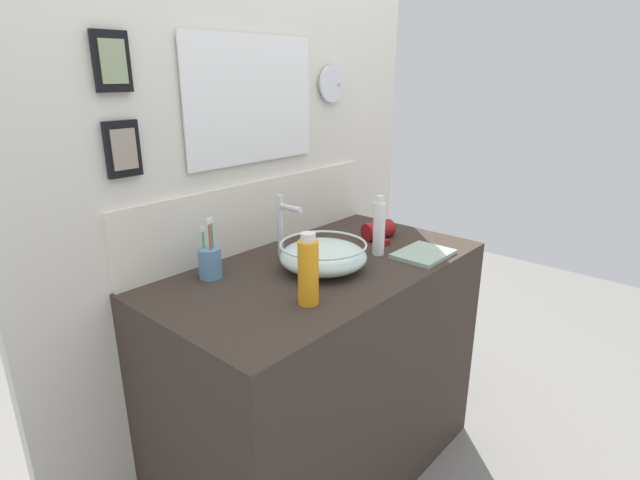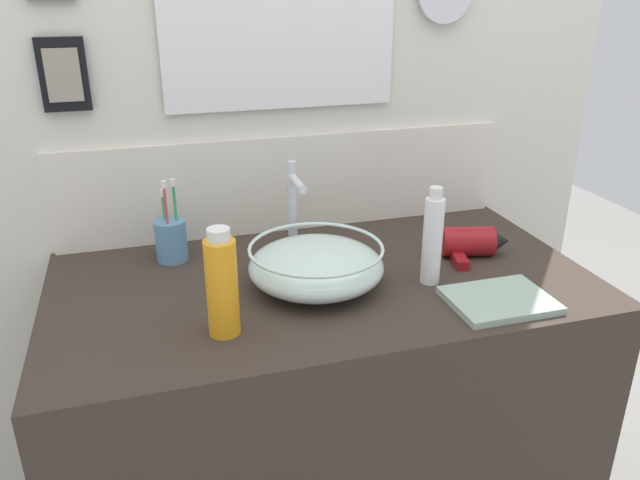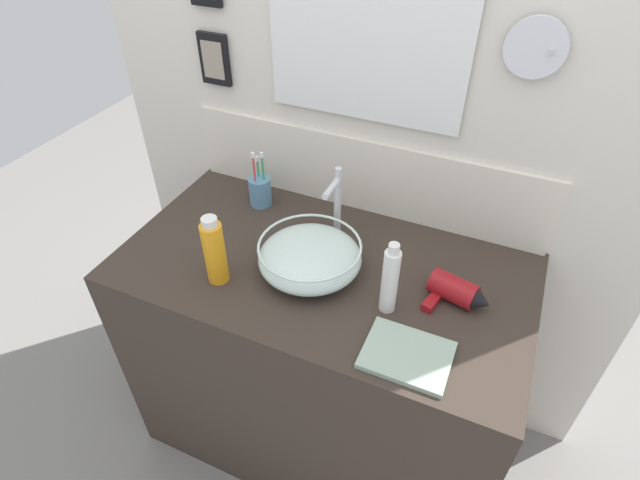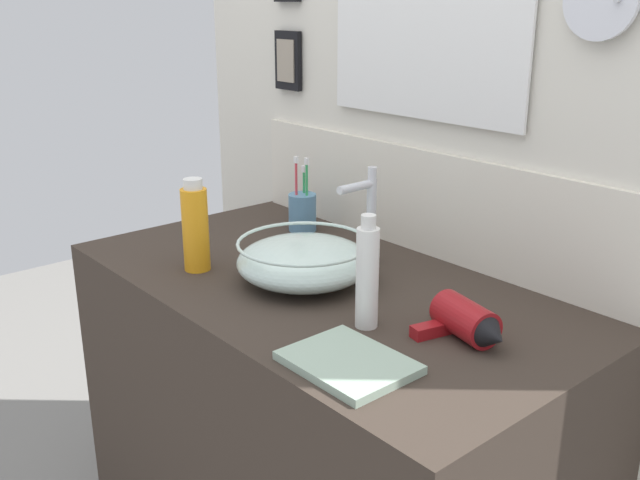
% 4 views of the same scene
% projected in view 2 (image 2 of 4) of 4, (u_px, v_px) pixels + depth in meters
% --- Properties ---
extents(vanity_counter, '(1.26, 0.67, 0.91)m').
position_uv_depth(vanity_counter, '(323.00, 434.00, 1.64)').
color(vanity_counter, '#382D26').
rests_on(vanity_counter, ground).
extents(back_panel, '(1.87, 0.10, 2.43)m').
position_uv_depth(back_panel, '(284.00, 118.00, 1.67)').
color(back_panel, silver).
rests_on(back_panel, ground).
extents(glass_bowl_sink, '(0.31, 0.31, 0.10)m').
position_uv_depth(glass_bowl_sink, '(316.00, 265.00, 1.41)').
color(glass_bowl_sink, silver).
rests_on(glass_bowl_sink, vanity_counter).
extents(faucet, '(0.02, 0.12, 0.24)m').
position_uv_depth(faucet, '(294.00, 202.00, 1.55)').
color(faucet, silver).
rests_on(faucet, vanity_counter).
extents(hair_drier, '(0.18, 0.14, 0.07)m').
position_uv_depth(hair_drier, '(473.00, 243.00, 1.57)').
color(hair_drier, maroon).
rests_on(hair_drier, vanity_counter).
extents(toothbrush_cup, '(0.08, 0.08, 0.21)m').
position_uv_depth(toothbrush_cup, '(171.00, 239.00, 1.54)').
color(toothbrush_cup, '#598CB2').
rests_on(toothbrush_cup, vanity_counter).
extents(soap_dispenser, '(0.06, 0.06, 0.22)m').
position_uv_depth(soap_dispenser, '(222.00, 285.00, 1.20)').
color(soap_dispenser, orange).
rests_on(soap_dispenser, vanity_counter).
extents(spray_bottle, '(0.04, 0.04, 0.23)m').
position_uv_depth(spray_bottle, '(433.00, 239.00, 1.41)').
color(spray_bottle, white).
rests_on(spray_bottle, vanity_counter).
extents(hand_towel, '(0.22, 0.17, 0.02)m').
position_uv_depth(hand_towel, '(499.00, 300.00, 1.35)').
color(hand_towel, '#99B29E').
rests_on(hand_towel, vanity_counter).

